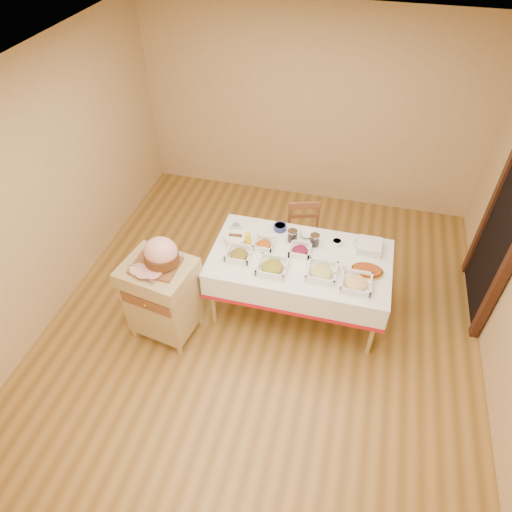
{
  "coord_description": "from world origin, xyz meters",
  "views": [
    {
      "loc": [
        0.71,
        -3.08,
        3.89
      ],
      "look_at": [
        -0.14,
        0.2,
        0.76
      ],
      "focal_mm": 32.0,
      "sensor_mm": 36.0,
      "label": 1
    }
  ],
  "objects": [
    {
      "name": "room_shell",
      "position": [
        0.0,
        0.0,
        1.3
      ],
      "size": [
        5.0,
        5.0,
        5.0
      ],
      "color": "olive",
      "rests_on": "ground"
    },
    {
      "name": "doorway",
      "position": [
        2.2,
        0.9,
        1.11
      ],
      "size": [
        0.09,
        1.1,
        2.2
      ],
      "color": "black",
      "rests_on": "ground"
    },
    {
      "name": "dining_table",
      "position": [
        0.3,
        0.3,
        0.6
      ],
      "size": [
        1.82,
        1.02,
        0.76
      ],
      "color": "tan",
      "rests_on": "ground"
    },
    {
      "name": "butcher_cart",
      "position": [
        -0.97,
        -0.35,
        0.53
      ],
      "size": [
        0.74,
        0.65,
        0.93
      ],
      "color": "tan",
      "rests_on": "ground"
    },
    {
      "name": "dining_chair",
      "position": [
        0.24,
        0.97,
        0.45
      ],
      "size": [
        0.48,
        0.47,
        0.86
      ],
      "color": "brown",
      "rests_on": "ground"
    },
    {
      "name": "ham_on_board",
      "position": [
        -0.92,
        -0.31,
        1.06
      ],
      "size": [
        0.45,
        0.43,
        0.3
      ],
      "color": "brown",
      "rests_on": "butcher_cart"
    },
    {
      "name": "serving_dish_a",
      "position": [
        -0.3,
        0.15,
        0.79
      ],
      "size": [
        0.25,
        0.25,
        0.11
      ],
      "color": "white",
      "rests_on": "dining_table"
    },
    {
      "name": "serving_dish_b",
      "position": [
        0.06,
        0.05,
        0.8
      ],
      "size": [
        0.29,
        0.29,
        0.12
      ],
      "color": "white",
      "rests_on": "dining_table"
    },
    {
      "name": "serving_dish_c",
      "position": [
        0.54,
        0.1,
        0.8
      ],
      "size": [
        0.29,
        0.29,
        0.12
      ],
      "color": "white",
      "rests_on": "dining_table"
    },
    {
      "name": "serving_dish_d",
      "position": [
        0.88,
        0.04,
        0.8
      ],
      "size": [
        0.29,
        0.29,
        0.11
      ],
      "color": "white",
      "rests_on": "dining_table"
    },
    {
      "name": "serving_dish_e",
      "position": [
        -0.1,
        0.37,
        0.79
      ],
      "size": [
        0.21,
        0.2,
        0.1
      ],
      "color": "white",
      "rests_on": "dining_table"
    },
    {
      "name": "serving_dish_f",
      "position": [
        0.28,
        0.37,
        0.79
      ],
      "size": [
        0.22,
        0.21,
        0.1
      ],
      "color": "white",
      "rests_on": "dining_table"
    },
    {
      "name": "small_bowl_left",
      "position": [
        -0.46,
        0.58,
        0.79
      ],
      "size": [
        0.12,
        0.12,
        0.05
      ],
      "color": "white",
      "rests_on": "dining_table"
    },
    {
      "name": "small_bowl_mid",
      "position": [
        0.0,
        0.68,
        0.79
      ],
      "size": [
        0.14,
        0.14,
        0.06
      ],
      "color": "navy",
      "rests_on": "dining_table"
    },
    {
      "name": "small_bowl_right",
      "position": [
        0.63,
        0.59,
        0.79
      ],
      "size": [
        0.11,
        0.11,
        0.05
      ],
      "color": "white",
      "rests_on": "dining_table"
    },
    {
      "name": "bowl_white_imported",
      "position": [
        0.31,
        0.66,
        0.78
      ],
      "size": [
        0.22,
        0.22,
        0.04
      ],
      "primitive_type": "imported",
      "rotation": [
        0.0,
        0.0,
        0.39
      ],
      "color": "white",
      "rests_on": "dining_table"
    },
    {
      "name": "bowl_small_imported",
      "position": [
        0.87,
        0.63,
        0.78
      ],
      "size": [
        0.17,
        0.17,
        0.05
      ],
      "primitive_type": "imported",
      "rotation": [
        0.0,
        0.0,
        0.2
      ],
      "color": "white",
      "rests_on": "dining_table"
    },
    {
      "name": "preserve_jar_left",
      "position": [
        0.17,
        0.53,
        0.82
      ],
      "size": [
        0.1,
        0.1,
        0.13
      ],
      "color": "silver",
      "rests_on": "dining_table"
    },
    {
      "name": "preserve_jar_right",
      "position": [
        0.4,
        0.52,
        0.82
      ],
      "size": [
        0.1,
        0.1,
        0.13
      ],
      "color": "silver",
      "rests_on": "dining_table"
    },
    {
      "name": "mustard_bottle",
      "position": [
        -0.26,
        0.35,
        0.84
      ],
      "size": [
        0.06,
        0.06,
        0.19
      ],
      "color": "yellow",
      "rests_on": "dining_table"
    },
    {
      "name": "bread_basket",
      "position": [
        -0.4,
        0.36,
        0.8
      ],
      "size": [
        0.23,
        0.23,
        0.1
      ],
      "color": "white",
      "rests_on": "dining_table"
    },
    {
      "name": "plate_stack",
      "position": [
        0.96,
        0.59,
        0.8
      ],
      "size": [
        0.24,
        0.24,
        0.09
      ],
      "color": "white",
      "rests_on": "dining_table"
    },
    {
      "name": "brass_platter",
      "position": [
        0.97,
        0.25,
        0.78
      ],
      "size": [
        0.31,
        0.22,
        0.04
      ],
      "color": "gold",
      "rests_on": "dining_table"
    }
  ]
}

